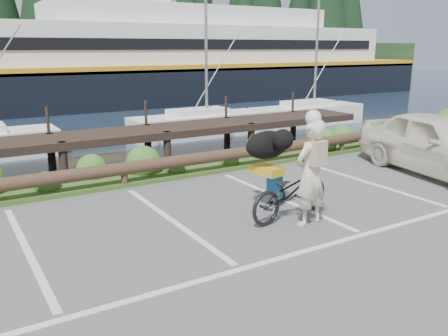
# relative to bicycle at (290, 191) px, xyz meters

# --- Properties ---
(ground) EXTENTS (72.00, 72.00, 0.00)m
(ground) POSITION_rel_bicycle_xyz_m (-2.02, -0.97, -0.53)
(ground) COLOR #505153
(vegetation_strip) EXTENTS (34.00, 1.60, 0.10)m
(vegetation_strip) POSITION_rel_bicycle_xyz_m (-2.02, 4.33, -0.48)
(vegetation_strip) COLOR #3D5B21
(vegetation_strip) RESTS_ON ground
(log_rail) EXTENTS (32.00, 0.30, 0.60)m
(log_rail) POSITION_rel_bicycle_xyz_m (-2.02, 3.63, -0.53)
(log_rail) COLOR #443021
(log_rail) RESTS_ON ground
(bicycle) EXTENTS (2.09, 1.01, 1.05)m
(bicycle) POSITION_rel_bicycle_xyz_m (0.00, 0.00, 0.00)
(bicycle) COLOR black
(bicycle) RESTS_ON ground
(cyclist) EXTENTS (0.79, 0.58, 1.98)m
(cyclist) POSITION_rel_bicycle_xyz_m (0.07, -0.46, 0.46)
(cyclist) COLOR beige
(cyclist) RESTS_ON ground
(dog) EXTENTS (0.62, 1.04, 0.56)m
(dog) POSITION_rel_bicycle_xyz_m (-0.10, 0.64, 0.81)
(dog) COLOR black
(dog) RESTS_ON bicycle
(parked_car) EXTENTS (2.69, 4.97, 1.60)m
(parked_car) POSITION_rel_bicycle_xyz_m (5.32, 0.52, 0.27)
(parked_car) COLOR silver
(parked_car) RESTS_ON ground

